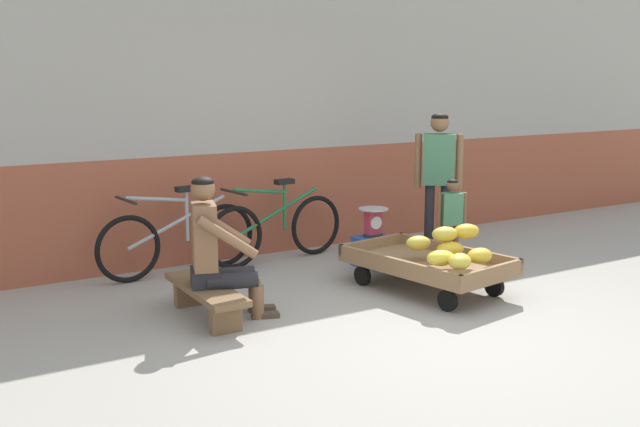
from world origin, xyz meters
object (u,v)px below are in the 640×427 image
object	(u,v)px
low_bench	(206,294)
weighing_scale	(373,222)
vendor_seated	(216,248)
bicycle_far_left	(277,228)
bicycle_near_left	(178,239)
banana_cart	(427,265)
customer_adult	(438,170)
plastic_crate	(373,251)
customer_child	(452,215)

from	to	relation	value
low_bench	weighing_scale	xyz separation A→B (m)	(2.11, 0.67, 0.25)
low_bench	weighing_scale	distance (m)	2.23
vendor_seated	bicycle_far_left	size ratio (longest dim) A/B	0.69
low_bench	bicycle_near_left	world-z (taller)	bicycle_near_left
banana_cart	vendor_seated	world-z (taller)	vendor_seated
weighing_scale	customer_adult	distance (m)	0.88
weighing_scale	bicycle_near_left	size ratio (longest dim) A/B	0.18
vendor_seated	customer_adult	size ratio (longest dim) A/B	0.75
vendor_seated	weighing_scale	size ratio (longest dim) A/B	3.80
plastic_crate	customer_child	world-z (taller)	customer_child
bicycle_near_left	bicycle_far_left	distance (m)	1.05
plastic_crate	customer_adult	bearing A→B (deg)	-12.51
banana_cart	bicycle_near_left	distance (m)	2.40
bicycle_far_left	customer_adult	world-z (taller)	customer_adult
low_bench	plastic_crate	size ratio (longest dim) A/B	3.07
bicycle_near_left	bicycle_far_left	world-z (taller)	same
vendor_seated	plastic_crate	xyz separation A→B (m)	(2.02, 0.70, -0.42)
low_bench	bicycle_near_left	xyz separation A→B (m)	(0.31, 1.39, 0.15)
customer_child	bicycle_near_left	bearing A→B (deg)	149.40
weighing_scale	customer_child	xyz separation A→B (m)	(0.48, -0.63, 0.12)
low_bench	customer_child	size ratio (longest dim) A/B	1.19
banana_cart	plastic_crate	bearing A→B (deg)	83.49
vendor_seated	customer_child	size ratio (longest dim) A/B	1.23
customer_child	bicycle_far_left	bearing A→B (deg)	133.69
banana_cart	customer_child	bearing A→B (deg)	31.21
customer_child	plastic_crate	bearing A→B (deg)	127.15
plastic_crate	vendor_seated	bearing A→B (deg)	-160.88
customer_adult	customer_child	world-z (taller)	customer_adult
banana_cart	low_bench	size ratio (longest dim) A/B	1.40
weighing_scale	bicycle_near_left	world-z (taller)	bicycle_near_left
vendor_seated	customer_adult	world-z (taller)	customer_adult
low_bench	bicycle_far_left	xyz separation A→B (m)	(1.36, 1.33, 0.15)
weighing_scale	customer_child	distance (m)	0.80
plastic_crate	customer_adult	world-z (taller)	customer_adult
bicycle_near_left	vendor_seated	bearing A→B (deg)	-98.87
low_bench	bicycle_far_left	bearing A→B (deg)	44.52
bicycle_far_left	customer_adult	size ratio (longest dim) A/B	1.08
low_bench	bicycle_far_left	world-z (taller)	bicycle_far_left
vendor_seated	weighing_scale	world-z (taller)	vendor_seated
banana_cart	bicycle_near_left	bearing A→B (deg)	134.73
bicycle_far_left	customer_adult	xyz separation A→B (m)	(1.46, -0.81, 0.60)
vendor_seated	bicycle_near_left	size ratio (longest dim) A/B	0.69
weighing_scale	customer_child	world-z (taller)	customer_child
customer_adult	vendor_seated	bearing A→B (deg)	-168.68
customer_adult	customer_child	xyz separation A→B (m)	(-0.23, -0.47, -0.38)
banana_cart	customer_adult	world-z (taller)	customer_adult
low_bench	bicycle_near_left	size ratio (longest dim) A/B	0.67
low_bench	bicycle_far_left	distance (m)	1.91
low_bench	weighing_scale	world-z (taller)	weighing_scale
low_bench	customer_child	distance (m)	2.61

